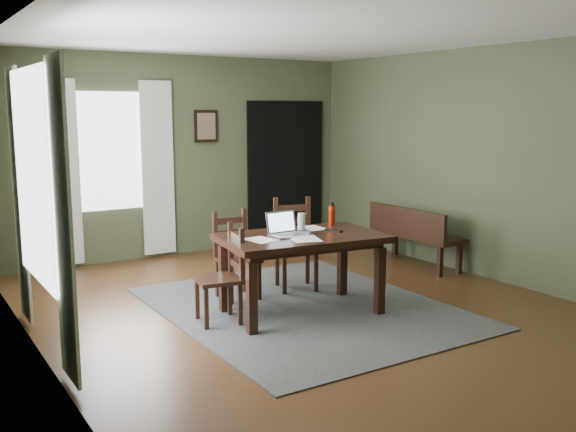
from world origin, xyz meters
TOP-DOWN VIEW (x-y plane):
  - ground at (0.00, 0.00)m, footprint 5.00×6.00m
  - room_shell at (0.00, 0.00)m, footprint 5.02×6.02m
  - rug at (0.00, 0.00)m, footprint 2.60×3.20m
  - dining_table at (-0.11, -0.12)m, footprint 1.65×1.10m
  - chair_end at (-0.88, 0.04)m, footprint 0.46×0.46m
  - chair_back_left at (-0.41, 0.69)m, footprint 0.41×0.41m
  - chair_back_right at (0.33, 0.67)m, footprint 0.55×0.55m
  - bench at (2.15, 0.73)m, footprint 0.43×1.35m
  - laptop at (-0.25, -0.03)m, footprint 0.34×0.27m
  - computer_mouse at (-0.05, -0.14)m, footprint 0.08×0.11m
  - tv_remote at (0.25, -0.14)m, footprint 0.11×0.19m
  - drinking_glass at (0.04, 0.11)m, footprint 0.09×0.09m
  - water_bottle at (0.45, 0.15)m, footprint 0.08×0.08m
  - paper_a at (-0.57, -0.12)m, footprint 0.27×0.32m
  - paper_c at (0.19, 0.11)m, footprint 0.21×0.27m
  - paper_e at (-0.19, -0.30)m, footprint 0.35×0.40m
  - window_left at (-2.47, 0.20)m, footprint 0.01×1.30m
  - window_back at (-1.00, 2.97)m, footprint 1.00×0.01m
  - curtain_left_near at (-2.44, -0.62)m, footprint 0.03×0.48m
  - curtain_left_far at (-2.44, 1.02)m, footprint 0.03×0.48m
  - curtain_back_left at (-1.62, 2.94)m, footprint 0.44×0.03m
  - curtain_back_right at (-0.38, 2.94)m, footprint 0.44×0.03m
  - framed_picture at (0.35, 2.97)m, footprint 0.34×0.03m
  - doorway_back at (1.65, 2.97)m, footprint 1.30×0.03m

SIDE VIEW (x-z plane):
  - ground at x=0.00m, z-range -0.01..0.00m
  - rug at x=0.00m, z-range 0.00..0.01m
  - chair_end at x=-0.88m, z-range -0.01..0.90m
  - chair_back_left at x=-0.41m, z-range -0.01..0.91m
  - bench at x=2.15m, z-range 0.07..0.83m
  - chair_back_right at x=0.33m, z-range -0.01..0.99m
  - dining_table at x=-0.11m, z-range 0.30..1.08m
  - paper_c at x=0.19m, z-range 0.78..0.79m
  - paper_a at x=-0.57m, z-range 0.78..0.79m
  - paper_e at x=-0.19m, z-range 0.78..0.79m
  - tv_remote at x=0.25m, z-range 0.78..0.80m
  - computer_mouse at x=-0.05m, z-range 0.78..0.82m
  - laptop at x=-0.25m, z-range 0.73..0.95m
  - drinking_glass at x=0.04m, z-range 0.78..0.95m
  - water_bottle at x=0.45m, z-range 0.77..1.01m
  - doorway_back at x=1.65m, z-range 0.00..2.10m
  - curtain_left_near at x=-2.44m, z-range 0.05..2.35m
  - curtain_left_far at x=-2.44m, z-range 0.05..2.35m
  - curtain_back_left at x=-1.62m, z-range 0.05..2.35m
  - curtain_back_right at x=-0.38m, z-range 0.05..2.35m
  - window_left at x=-2.47m, z-range 0.60..2.30m
  - window_back at x=-1.00m, z-range 0.70..2.20m
  - framed_picture at x=0.35m, z-range 1.53..1.97m
  - room_shell at x=0.00m, z-range 0.45..3.16m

